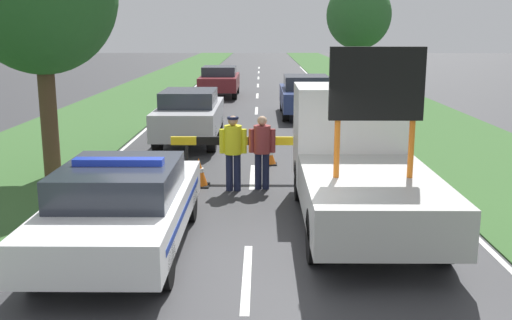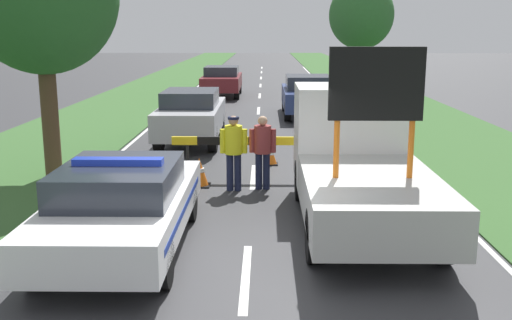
{
  "view_description": "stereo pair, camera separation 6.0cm",
  "coord_description": "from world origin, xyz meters",
  "px_view_note": "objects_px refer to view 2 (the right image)",
  "views": [
    {
      "loc": [
        0.2,
        -8.4,
        3.37
      ],
      "look_at": [
        0.11,
        2.0,
        1.1
      ],
      "focal_mm": 42.0,
      "sensor_mm": 36.0,
      "label": 1
    },
    {
      "loc": [
        0.26,
        -8.4,
        3.37
      ],
      "look_at": [
        0.11,
        2.0,
        1.1
      ],
      "focal_mm": 42.0,
      "sensor_mm": 36.0,
      "label": 2
    }
  ],
  "objects_px": {
    "traffic_cone_near_police": "(271,155)",
    "police_officer": "(234,146)",
    "road_barrier": "(248,144)",
    "work_truck": "(358,160)",
    "queued_car_wagon_maroon": "(222,80)",
    "roadside_tree_near_right": "(361,15)",
    "traffic_cone_centre_front": "(199,172)",
    "pedestrian_civilian": "(263,147)",
    "queued_car_hatch_blue": "(308,95)",
    "police_car": "(122,205)",
    "queued_car_sedan_silver": "(191,115)"
  },
  "relations": [
    {
      "from": "traffic_cone_centre_front",
      "to": "queued_car_wagon_maroon",
      "type": "height_order",
      "value": "queued_car_wagon_maroon"
    },
    {
      "from": "police_car",
      "to": "police_officer",
      "type": "bearing_deg",
      "value": 67.98
    },
    {
      "from": "queued_car_sedan_silver",
      "to": "queued_car_wagon_maroon",
      "type": "relative_size",
      "value": 0.99
    },
    {
      "from": "pedestrian_civilian",
      "to": "roadside_tree_near_right",
      "type": "distance_m",
      "value": 21.59
    },
    {
      "from": "traffic_cone_centre_front",
      "to": "queued_car_wagon_maroon",
      "type": "distance_m",
      "value": 18.07
    },
    {
      "from": "traffic_cone_near_police",
      "to": "roadside_tree_near_right",
      "type": "distance_m",
      "value": 19.39
    },
    {
      "from": "police_officer",
      "to": "roadside_tree_near_right",
      "type": "distance_m",
      "value": 21.87
    },
    {
      "from": "traffic_cone_centre_front",
      "to": "queued_car_sedan_silver",
      "type": "distance_m",
      "value": 5.25
    },
    {
      "from": "traffic_cone_near_police",
      "to": "roadside_tree_near_right",
      "type": "relative_size",
      "value": 0.08
    },
    {
      "from": "queued_car_wagon_maroon",
      "to": "roadside_tree_near_right",
      "type": "xyz_separation_m",
      "value": [
        7.39,
        2.43,
        3.29
      ]
    },
    {
      "from": "queued_car_wagon_maroon",
      "to": "roadside_tree_near_right",
      "type": "relative_size",
      "value": 0.77
    },
    {
      "from": "road_barrier",
      "to": "queued_car_sedan_silver",
      "type": "distance_m",
      "value": 4.87
    },
    {
      "from": "work_truck",
      "to": "road_barrier",
      "type": "bearing_deg",
      "value": -53.44
    },
    {
      "from": "work_truck",
      "to": "roadside_tree_near_right",
      "type": "relative_size",
      "value": 0.88
    },
    {
      "from": "pedestrian_civilian",
      "to": "roadside_tree_near_right",
      "type": "xyz_separation_m",
      "value": [
        5.24,
        20.71,
        3.18
      ]
    },
    {
      "from": "pedestrian_civilian",
      "to": "queued_car_wagon_maroon",
      "type": "relative_size",
      "value": 0.35
    },
    {
      "from": "traffic_cone_centre_front",
      "to": "queued_car_hatch_blue",
      "type": "distance_m",
      "value": 11.4
    },
    {
      "from": "road_barrier",
      "to": "queued_car_hatch_blue",
      "type": "relative_size",
      "value": 0.76
    },
    {
      "from": "traffic_cone_near_police",
      "to": "road_barrier",
      "type": "bearing_deg",
      "value": -109.47
    },
    {
      "from": "roadside_tree_near_right",
      "to": "road_barrier",
      "type": "bearing_deg",
      "value": -105.71
    },
    {
      "from": "roadside_tree_near_right",
      "to": "police_officer",
      "type": "bearing_deg",
      "value": -105.69
    },
    {
      "from": "traffic_cone_near_police",
      "to": "queued_car_hatch_blue",
      "type": "height_order",
      "value": "queued_car_hatch_blue"
    },
    {
      "from": "road_barrier",
      "to": "work_truck",
      "type": "bearing_deg",
      "value": -59.51
    },
    {
      "from": "traffic_cone_near_police",
      "to": "police_officer",
      "type": "bearing_deg",
      "value": -107.87
    },
    {
      "from": "police_officer",
      "to": "police_car",
      "type": "bearing_deg",
      "value": 91.53
    },
    {
      "from": "road_barrier",
      "to": "queued_car_wagon_maroon",
      "type": "height_order",
      "value": "queued_car_wagon_maroon"
    },
    {
      "from": "work_truck",
      "to": "queued_car_wagon_maroon",
      "type": "height_order",
      "value": "work_truck"
    },
    {
      "from": "road_barrier",
      "to": "queued_car_sedan_silver",
      "type": "xyz_separation_m",
      "value": [
        -1.85,
        4.51,
        0.02
      ]
    },
    {
      "from": "police_car",
      "to": "queued_car_wagon_maroon",
      "type": "xyz_separation_m",
      "value": [
        0.01,
        21.93,
        0.09
      ]
    },
    {
      "from": "traffic_cone_centre_front",
      "to": "queued_car_hatch_blue",
      "type": "height_order",
      "value": "queued_car_hatch_blue"
    },
    {
      "from": "police_car",
      "to": "road_barrier",
      "type": "xyz_separation_m",
      "value": [
        1.83,
        4.54,
        0.1
      ]
    },
    {
      "from": "police_car",
      "to": "work_truck",
      "type": "xyz_separation_m",
      "value": [
        3.88,
        1.66,
        0.36
      ]
    },
    {
      "from": "traffic_cone_centre_front",
      "to": "queued_car_hatch_blue",
      "type": "xyz_separation_m",
      "value": [
        3.13,
        10.95,
        0.52
      ]
    },
    {
      "from": "queued_car_sedan_silver",
      "to": "queued_car_hatch_blue",
      "type": "relative_size",
      "value": 0.99
    },
    {
      "from": "work_truck",
      "to": "queued_car_wagon_maroon",
      "type": "distance_m",
      "value": 20.64
    },
    {
      "from": "queued_car_hatch_blue",
      "to": "work_truck",
      "type": "bearing_deg",
      "value": 89.91
    },
    {
      "from": "pedestrian_civilian",
      "to": "queued_car_hatch_blue",
      "type": "relative_size",
      "value": 0.34
    },
    {
      "from": "road_barrier",
      "to": "traffic_cone_centre_front",
      "type": "distance_m",
      "value": 1.35
    },
    {
      "from": "road_barrier",
      "to": "police_officer",
      "type": "xyz_separation_m",
      "value": [
        -0.28,
        -1.02,
        0.13
      ]
    },
    {
      "from": "pedestrian_civilian",
      "to": "queued_car_sedan_silver",
      "type": "height_order",
      "value": "queued_car_sedan_silver"
    },
    {
      "from": "police_officer",
      "to": "queued_car_wagon_maroon",
      "type": "distance_m",
      "value": 18.47
    },
    {
      "from": "work_truck",
      "to": "pedestrian_civilian",
      "type": "distance_m",
      "value": 2.64
    },
    {
      "from": "traffic_cone_centre_front",
      "to": "queued_car_sedan_silver",
      "type": "relative_size",
      "value": 0.14
    },
    {
      "from": "traffic_cone_centre_front",
      "to": "roadside_tree_near_right",
      "type": "distance_m",
      "value": 21.86
    },
    {
      "from": "work_truck",
      "to": "queued_car_wagon_maroon",
      "type": "relative_size",
      "value": 1.14
    },
    {
      "from": "work_truck",
      "to": "queued_car_hatch_blue",
      "type": "bearing_deg",
      "value": -88.92
    },
    {
      "from": "traffic_cone_near_police",
      "to": "work_truck",
      "type": "bearing_deg",
      "value": -70.89
    },
    {
      "from": "work_truck",
      "to": "roadside_tree_near_right",
      "type": "height_order",
      "value": "roadside_tree_near_right"
    },
    {
      "from": "police_officer",
      "to": "traffic_cone_centre_front",
      "type": "bearing_deg",
      "value": 0.44
    },
    {
      "from": "police_car",
      "to": "pedestrian_civilian",
      "type": "height_order",
      "value": "pedestrian_civilian"
    }
  ]
}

